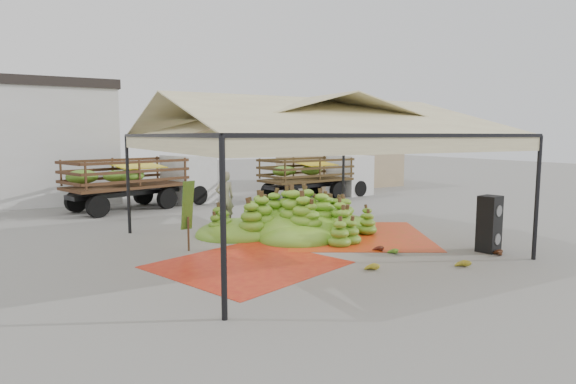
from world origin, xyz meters
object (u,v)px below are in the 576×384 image
speaker_stack (489,224)px  truck_left (149,176)px  vendor (225,198)px  banana_heap (294,211)px  truck_right (322,172)px

speaker_stack → truck_left: size_ratio=0.22×
speaker_stack → truck_left: bearing=103.5°
vendor → truck_left: (-1.34, 5.23, 0.40)m
banana_heap → speaker_stack: size_ratio=4.14×
vendor → truck_right: (6.77, 4.49, 0.32)m
truck_right → banana_heap: bearing=-136.8°
truck_left → truck_right: 8.15m
truck_left → truck_right: (8.11, -0.74, -0.08)m
banana_heap → truck_right: (5.35, 6.71, 0.58)m
truck_left → truck_right: size_ratio=1.08×
vendor → truck_right: size_ratio=0.30×
banana_heap → truck_right: truck_right is taller
truck_right → truck_left: bearing=166.6°
speaker_stack → truck_right: bearing=66.6°
banana_heap → speaker_stack: bearing=-56.2°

